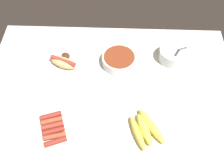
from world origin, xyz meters
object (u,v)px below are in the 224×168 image
plate_hotdog_assembled (64,64)px  plate_sausages (54,129)px  bowl_chili (119,60)px  banana_bunch (145,129)px  bowl_coleslaw (173,54)px

plate_hotdog_assembled → plate_sausages: plate_hotdog_assembled is taller
plate_hotdog_assembled → bowl_chili: 27.51cm
plate_hotdog_assembled → banana_bunch: 51.69cm
bowl_chili → plate_sausages: size_ratio=0.73×
bowl_coleslaw → banana_bunch: (-15.12, -40.85, -1.72)cm
plate_hotdog_assembled → plate_sausages: bearing=-89.2°
bowl_coleslaw → plate_sausages: bowl_coleslaw is taller
bowl_coleslaw → banana_bunch: size_ratio=0.79×
plate_hotdog_assembled → plate_sausages: 35.13cm
bowl_coleslaw → plate_sausages: bearing=-141.9°
plate_hotdog_assembled → bowl_coleslaw: bearing=7.2°
bowl_chili → plate_sausages: bowl_chili is taller
bowl_coleslaw → bowl_chili: size_ratio=0.93×
bowl_coleslaw → bowl_chili: 27.04cm
plate_sausages → banana_bunch: (38.48, 1.14, 0.83)cm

